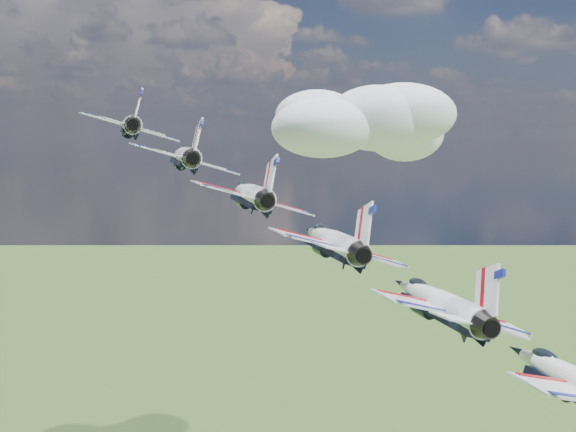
{
  "coord_description": "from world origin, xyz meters",
  "views": [
    {
      "loc": [
        -15.49,
        -67.82,
        153.23
      ],
      "look_at": [
        -13.67,
        2.41,
        145.26
      ],
      "focal_mm": 45.0,
      "sensor_mm": 36.0,
      "label": 1
    }
  ],
  "objects_px": {
    "jet_1": "(184,156)",
    "jet_2": "(250,194)",
    "jet_0": "(130,126)",
    "jet_5": "(576,382)",
    "jet_3": "(331,241)",
    "jet_4": "(436,301)"
  },
  "relations": [
    {
      "from": "jet_1",
      "to": "jet_3",
      "type": "distance_m",
      "value": 24.83
    },
    {
      "from": "jet_0",
      "to": "jet_5",
      "type": "relative_size",
      "value": 1.0
    },
    {
      "from": "jet_0",
      "to": "jet_4",
      "type": "relative_size",
      "value": 1.0
    },
    {
      "from": "jet_2",
      "to": "jet_0",
      "type": "bearing_deg",
      "value": 118.1
    },
    {
      "from": "jet_1",
      "to": "jet_4",
      "type": "xyz_separation_m",
      "value": [
        23.32,
        -26.92,
        -10.88
      ]
    },
    {
      "from": "jet_3",
      "to": "jet_5",
      "type": "bearing_deg",
      "value": -61.9
    },
    {
      "from": "jet_3",
      "to": "jet_4",
      "type": "xyz_separation_m",
      "value": [
        7.77,
        -8.97,
        -3.63
      ]
    },
    {
      "from": "jet_0",
      "to": "jet_2",
      "type": "distance_m",
      "value": 24.83
    },
    {
      "from": "jet_3",
      "to": "jet_5",
      "type": "distance_m",
      "value": 24.83
    },
    {
      "from": "jet_2",
      "to": "jet_3",
      "type": "distance_m",
      "value": 12.41
    },
    {
      "from": "jet_5",
      "to": "jet_3",
      "type": "bearing_deg",
      "value": 118.1
    },
    {
      "from": "jet_3",
      "to": "jet_1",
      "type": "bearing_deg",
      "value": 118.1
    },
    {
      "from": "jet_3",
      "to": "jet_4",
      "type": "height_order",
      "value": "jet_3"
    },
    {
      "from": "jet_1",
      "to": "jet_3",
      "type": "height_order",
      "value": "jet_1"
    },
    {
      "from": "jet_1",
      "to": "jet_3",
      "type": "bearing_deg",
      "value": -61.9
    },
    {
      "from": "jet_1",
      "to": "jet_2",
      "type": "bearing_deg",
      "value": -61.9
    },
    {
      "from": "jet_5",
      "to": "jet_1",
      "type": "bearing_deg",
      "value": 118.1
    },
    {
      "from": "jet_4",
      "to": "jet_1",
      "type": "bearing_deg",
      "value": 118.1
    },
    {
      "from": "jet_3",
      "to": "jet_4",
      "type": "bearing_deg",
      "value": -61.9
    },
    {
      "from": "jet_0",
      "to": "jet_5",
      "type": "distance_m",
      "value": 62.07
    },
    {
      "from": "jet_0",
      "to": "jet_2",
      "type": "xyz_separation_m",
      "value": [
        15.55,
        -17.95,
        -7.26
      ]
    },
    {
      "from": "jet_0",
      "to": "jet_3",
      "type": "bearing_deg",
      "value": -61.9
    }
  ]
}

